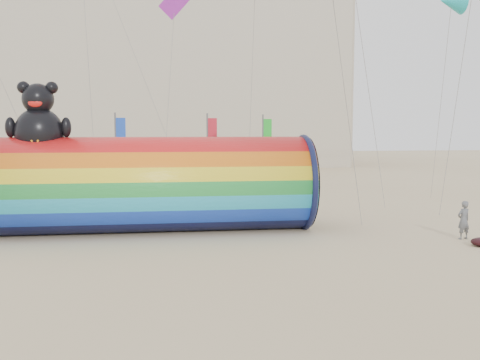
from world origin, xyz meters
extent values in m
plane|color=#CCB58C|center=(0.00, 0.00, 0.00)|extent=(160.00, 160.00, 0.00)
cube|color=#B7AD99|center=(-12.00, 46.00, 10.00)|extent=(60.00, 15.00, 20.00)
cube|color=#28303D|center=(-12.00, 38.44, 10.50)|extent=(59.50, 0.12, 17.00)
cylinder|color=red|center=(-2.92, 4.58, 1.97)|extent=(13.48, 3.93, 3.93)
torus|color=#0F1438|center=(3.68, 4.58, 1.97)|extent=(0.27, 4.12, 4.12)
cylinder|color=black|center=(3.84, 4.58, 1.97)|extent=(0.07, 3.89, 3.89)
ellipsoid|color=black|center=(-7.19, 4.58, 4.10)|extent=(1.92, 1.72, 2.02)
ellipsoid|color=orange|center=(-7.19, 3.96, 3.99)|extent=(0.99, 0.43, 0.86)
sphere|color=black|center=(-7.19, 4.58, 5.45)|extent=(1.24, 1.24, 1.24)
sphere|color=black|center=(-7.73, 4.58, 5.90)|extent=(0.49, 0.49, 0.49)
sphere|color=black|center=(-6.65, 4.58, 5.90)|extent=(0.49, 0.49, 0.49)
ellipsoid|color=red|center=(-7.19, 4.07, 5.28)|extent=(0.54, 0.20, 0.35)
ellipsoid|color=black|center=(-8.26, 4.46, 4.32)|extent=(0.40, 0.40, 0.81)
ellipsoid|color=black|center=(-6.13, 4.46, 4.32)|extent=(0.40, 0.40, 0.81)
imported|color=#595C61|center=(9.20, 1.25, 0.75)|extent=(0.62, 0.48, 1.50)
cylinder|color=#59595E|center=(-5.11, 14.35, 2.60)|extent=(0.10, 0.10, 5.20)
cube|color=blue|center=(-4.80, 14.35, 2.65)|extent=(0.56, 0.06, 4.50)
cylinder|color=#59595E|center=(0.34, 14.92, 2.60)|extent=(0.10, 0.10, 5.20)
cube|color=red|center=(0.65, 14.92, 2.65)|extent=(0.56, 0.06, 4.50)
cylinder|color=#59595E|center=(4.24, 17.40, 2.60)|extent=(0.10, 0.10, 5.20)
cube|color=green|center=(4.55, 17.40, 2.65)|extent=(0.56, 0.06, 4.50)
cube|color=purple|center=(-1.66, 11.45, 10.88)|extent=(1.00, 0.06, 1.41)
cone|color=#17AFBD|center=(11.52, 6.98, 10.39)|extent=(1.24, 1.24, 1.12)
camera|label=1|loc=(-2.16, -17.77, 4.29)|focal=40.00mm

